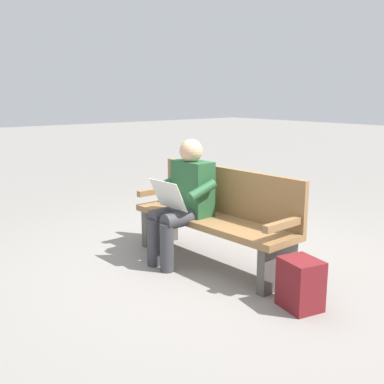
% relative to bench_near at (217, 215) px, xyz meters
% --- Properties ---
extents(ground_plane, '(40.00, 40.00, 0.00)m').
position_rel_bench_near_xyz_m(ground_plane, '(-0.00, 0.07, -0.46)').
color(ground_plane, gray).
extents(bench_near, '(1.81, 0.53, 0.90)m').
position_rel_bench_near_xyz_m(bench_near, '(0.00, 0.00, 0.00)').
color(bench_near, olive).
rests_on(bench_near, ground).
extents(person_seated, '(0.58, 0.58, 1.18)m').
position_rel_bench_near_xyz_m(person_seated, '(0.20, 0.24, 0.17)').
color(person_seated, '#23512D').
rests_on(person_seated, ground).
extents(backpack, '(0.34, 0.34, 0.39)m').
position_rel_bench_near_xyz_m(backpack, '(-1.14, 0.18, -0.27)').
color(backpack, maroon).
rests_on(backpack, ground).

